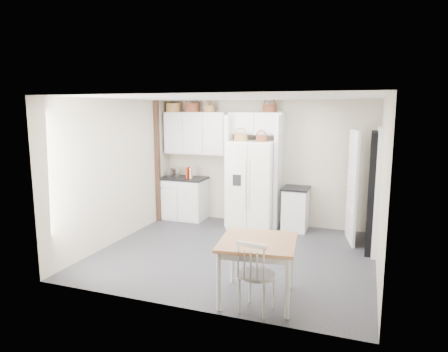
% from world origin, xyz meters
% --- Properties ---
extents(floor, '(4.50, 4.50, 0.00)m').
position_xyz_m(floor, '(0.00, 0.00, 0.00)').
color(floor, '#29292E').
rests_on(floor, ground).
extents(ceiling, '(4.50, 4.50, 0.00)m').
position_xyz_m(ceiling, '(0.00, 0.00, 2.60)').
color(ceiling, white).
rests_on(ceiling, wall_back).
extents(wall_back, '(4.50, 0.00, 4.50)m').
position_xyz_m(wall_back, '(0.00, 2.00, 1.30)').
color(wall_back, '#BFB394').
rests_on(wall_back, floor).
extents(wall_left, '(0.00, 4.00, 4.00)m').
position_xyz_m(wall_left, '(-2.25, 0.00, 1.30)').
color(wall_left, '#BFB394').
rests_on(wall_left, floor).
extents(wall_right, '(0.00, 4.00, 4.00)m').
position_xyz_m(wall_right, '(2.25, 0.00, 1.30)').
color(wall_right, '#BFB394').
rests_on(wall_right, floor).
extents(refrigerator, '(0.92, 0.74, 1.79)m').
position_xyz_m(refrigerator, '(-0.15, 1.60, 0.89)').
color(refrigerator, white).
rests_on(refrigerator, floor).
extents(base_cab_left, '(0.96, 0.61, 0.89)m').
position_xyz_m(base_cab_left, '(-1.76, 1.70, 0.45)').
color(base_cab_left, white).
rests_on(base_cab_left, floor).
extents(base_cab_right, '(0.48, 0.57, 0.84)m').
position_xyz_m(base_cab_right, '(0.72, 1.70, 0.42)').
color(base_cab_right, white).
rests_on(base_cab_right, floor).
extents(dining_table, '(1.05, 1.05, 0.79)m').
position_xyz_m(dining_table, '(0.79, -1.45, 0.39)').
color(dining_table, brown).
rests_on(dining_table, floor).
extents(windsor_chair, '(0.51, 0.47, 0.92)m').
position_xyz_m(windsor_chair, '(0.86, -1.75, 0.46)').
color(windsor_chair, white).
rests_on(windsor_chair, floor).
extents(counter_left, '(1.01, 0.65, 0.04)m').
position_xyz_m(counter_left, '(-1.76, 1.70, 0.91)').
color(counter_left, black).
rests_on(counter_left, base_cab_left).
extents(counter_right, '(0.51, 0.61, 0.04)m').
position_xyz_m(counter_right, '(0.72, 1.70, 0.86)').
color(counter_right, black).
rests_on(counter_right, base_cab_right).
extents(toaster, '(0.29, 0.21, 0.18)m').
position_xyz_m(toaster, '(-1.99, 1.68, 1.02)').
color(toaster, silver).
rests_on(toaster, counter_left).
extents(cookbook_red, '(0.04, 0.16, 0.24)m').
position_xyz_m(cookbook_red, '(-1.61, 1.62, 1.05)').
color(cookbook_red, '#AB2810').
rests_on(cookbook_red, counter_left).
extents(cookbook_cream, '(0.07, 0.16, 0.23)m').
position_xyz_m(cookbook_cream, '(-1.54, 1.62, 1.05)').
color(cookbook_cream, beige).
rests_on(cookbook_cream, counter_left).
extents(basket_upper_a, '(0.34, 0.34, 0.19)m').
position_xyz_m(basket_upper_a, '(-2.04, 1.83, 2.44)').
color(basket_upper_a, '#9F5E2C').
rests_on(basket_upper_a, upper_cabinet).
extents(basket_upper_b, '(0.33, 0.33, 0.19)m').
position_xyz_m(basket_upper_b, '(-1.60, 1.83, 2.45)').
color(basket_upper_b, '#622A12').
rests_on(basket_upper_b, upper_cabinet).
extents(basket_upper_c, '(0.25, 0.25, 0.14)m').
position_xyz_m(basket_upper_c, '(-1.19, 1.83, 2.42)').
color(basket_upper_c, '#9F5E2C').
rests_on(basket_upper_c, upper_cabinet).
extents(basket_bridge_b, '(0.28, 0.28, 0.16)m').
position_xyz_m(basket_bridge_b, '(0.12, 1.83, 2.43)').
color(basket_bridge_b, '#622A12').
rests_on(basket_bridge_b, bridge_cabinet).
extents(basket_fridge_a, '(0.27, 0.27, 0.14)m').
position_xyz_m(basket_fridge_a, '(-0.39, 1.50, 1.86)').
color(basket_fridge_a, '#9F5E2C').
rests_on(basket_fridge_a, refrigerator).
extents(basket_fridge_b, '(0.22, 0.22, 0.12)m').
position_xyz_m(basket_fridge_b, '(0.04, 1.50, 1.85)').
color(basket_fridge_b, '#622A12').
rests_on(basket_fridge_b, refrigerator).
extents(upper_cabinet, '(1.40, 0.34, 0.90)m').
position_xyz_m(upper_cabinet, '(-1.50, 1.83, 1.90)').
color(upper_cabinet, white).
rests_on(upper_cabinet, wall_back).
extents(bridge_cabinet, '(1.12, 0.34, 0.45)m').
position_xyz_m(bridge_cabinet, '(-0.15, 1.83, 2.12)').
color(bridge_cabinet, white).
rests_on(bridge_cabinet, wall_back).
extents(fridge_panel_left, '(0.08, 0.60, 2.30)m').
position_xyz_m(fridge_panel_left, '(-0.66, 1.70, 1.15)').
color(fridge_panel_left, white).
rests_on(fridge_panel_left, floor).
extents(fridge_panel_right, '(0.08, 0.60, 2.30)m').
position_xyz_m(fridge_panel_right, '(0.36, 1.70, 1.15)').
color(fridge_panel_right, white).
rests_on(fridge_panel_right, floor).
extents(trim_post, '(0.09, 0.09, 2.60)m').
position_xyz_m(trim_post, '(-2.20, 1.35, 1.30)').
color(trim_post, '#312112').
rests_on(trim_post, floor).
extents(doorway_void, '(0.18, 0.85, 2.05)m').
position_xyz_m(doorway_void, '(2.16, 1.00, 1.02)').
color(doorway_void, black).
rests_on(doorway_void, floor).
extents(door_slab, '(0.21, 0.79, 2.05)m').
position_xyz_m(door_slab, '(1.80, 1.33, 1.02)').
color(door_slab, white).
rests_on(door_slab, floor).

